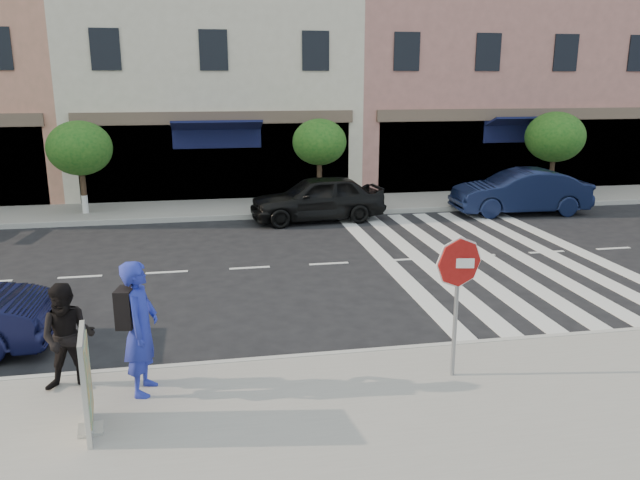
{
  "coord_description": "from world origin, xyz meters",
  "views": [
    {
      "loc": [
        -0.95,
        -10.81,
        4.57
      ],
      "look_at": [
        1.24,
        1.11,
        1.4
      ],
      "focal_mm": 35.0,
      "sensor_mm": 36.0,
      "label": 1
    }
  ],
  "objects_px": {
    "stop_sign": "(458,275)",
    "car_far_right": "(520,192)",
    "photographer": "(141,328)",
    "car_far_mid": "(317,198)",
    "walker": "(68,337)",
    "poster_board": "(87,384)"
  },
  "relations": [
    {
      "from": "stop_sign",
      "to": "car_far_right",
      "type": "relative_size",
      "value": 0.48
    },
    {
      "from": "photographer",
      "to": "car_far_mid",
      "type": "bearing_deg",
      "value": -11.94
    },
    {
      "from": "photographer",
      "to": "stop_sign",
      "type": "bearing_deg",
      "value": -84.24
    },
    {
      "from": "stop_sign",
      "to": "photographer",
      "type": "distance_m",
      "value": 4.64
    },
    {
      "from": "car_far_right",
      "to": "car_far_mid",
      "type": "bearing_deg",
      "value": -87.92
    },
    {
      "from": "walker",
      "to": "car_far_right",
      "type": "height_order",
      "value": "walker"
    },
    {
      "from": "poster_board",
      "to": "photographer",
      "type": "bearing_deg",
      "value": 50.05
    },
    {
      "from": "stop_sign",
      "to": "car_far_right",
      "type": "distance_m",
      "value": 13.39
    },
    {
      "from": "walker",
      "to": "car_far_right",
      "type": "bearing_deg",
      "value": 42.92
    },
    {
      "from": "car_far_mid",
      "to": "car_far_right",
      "type": "relative_size",
      "value": 0.95
    },
    {
      "from": "walker",
      "to": "car_far_mid",
      "type": "height_order",
      "value": "walker"
    },
    {
      "from": "stop_sign",
      "to": "walker",
      "type": "distance_m",
      "value": 5.72
    },
    {
      "from": "stop_sign",
      "to": "poster_board",
      "type": "xyz_separation_m",
      "value": [
        -5.18,
        -0.61,
        -0.96
      ]
    },
    {
      "from": "poster_board",
      "to": "car_far_mid",
      "type": "bearing_deg",
      "value": 59.03
    },
    {
      "from": "stop_sign",
      "to": "poster_board",
      "type": "relative_size",
      "value": 1.61
    },
    {
      "from": "photographer",
      "to": "car_far_right",
      "type": "bearing_deg",
      "value": -36.37
    },
    {
      "from": "car_far_mid",
      "to": "car_far_right",
      "type": "height_order",
      "value": "car_far_right"
    },
    {
      "from": "stop_sign",
      "to": "car_far_mid",
      "type": "height_order",
      "value": "stop_sign"
    },
    {
      "from": "car_far_mid",
      "to": "car_far_right",
      "type": "bearing_deg",
      "value": 82.95
    },
    {
      "from": "photographer",
      "to": "car_far_mid",
      "type": "distance_m",
      "value": 12.08
    },
    {
      "from": "photographer",
      "to": "poster_board",
      "type": "xyz_separation_m",
      "value": [
        -0.6,
        -0.96,
        -0.33
      ]
    },
    {
      "from": "stop_sign",
      "to": "car_far_mid",
      "type": "xyz_separation_m",
      "value": [
        -0.04,
        11.54,
        -1.02
      ]
    }
  ]
}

